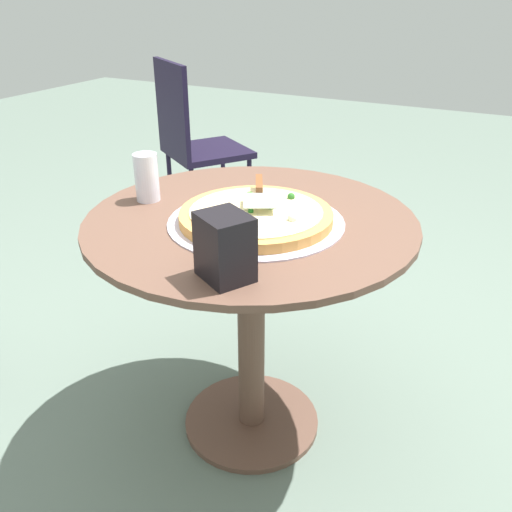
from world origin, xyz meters
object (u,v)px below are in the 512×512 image
object	(u,v)px
patio_chair_near	(193,139)
patio_table	(251,278)
drinking_cup	(147,177)
napkin_dispenser	(225,247)
pizza_on_tray	(256,216)
pizza_server	(259,191)

from	to	relation	value
patio_chair_near	patio_table	bearing A→B (deg)	39.61
drinking_cup	patio_chair_near	xyz separation A→B (m)	(-1.11, -0.60, -0.23)
patio_table	napkin_dispenser	distance (m)	0.41
patio_table	drinking_cup	bearing A→B (deg)	-86.01
pizza_on_tray	patio_chair_near	world-z (taller)	patio_chair_near
patio_table	patio_chair_near	world-z (taller)	patio_chair_near
pizza_server	patio_table	bearing A→B (deg)	-3.54
pizza_server	patio_chair_near	bearing A→B (deg)	-139.17
patio_table	pizza_on_tray	xyz separation A→B (m)	(0.02, 0.03, 0.20)
pizza_on_tray	drinking_cup	bearing A→B (deg)	-90.29
pizza_on_tray	patio_chair_near	bearing A→B (deg)	-140.13
patio_table	pizza_on_tray	distance (m)	0.20
patio_table	pizza_on_tray	bearing A→B (deg)	50.12
drinking_cup	napkin_dispenser	xyz separation A→B (m)	(0.28, 0.41, 0.00)
patio_table	patio_chair_near	distance (m)	1.42
patio_table	pizza_server	world-z (taller)	pizza_server
napkin_dispenser	drinking_cup	bearing A→B (deg)	-5.43
pizza_on_tray	pizza_server	distance (m)	0.08
pizza_server	napkin_dispenser	distance (m)	0.36
drinking_cup	patio_chair_near	world-z (taller)	patio_chair_near
drinking_cup	napkin_dispenser	distance (m)	0.50
patio_table	drinking_cup	size ratio (longest dim) A/B	6.56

